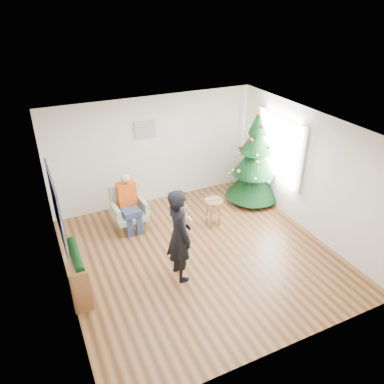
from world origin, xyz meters
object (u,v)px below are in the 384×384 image
christmas_tree (255,161)px  standing_man (179,235)px  stool (213,212)px  armchair (129,213)px  console (79,274)px

christmas_tree → standing_man: christmas_tree is taller
christmas_tree → stool: 1.69m
stool → armchair: armchair is taller
christmas_tree → armchair: christmas_tree is taller
christmas_tree → standing_man: (-2.76, -1.83, -0.17)m
stool → console: bearing=-163.0°
standing_man → console: standing_man is taller
armchair → stool: bearing=-24.8°
stool → standing_man: standing_man is taller
christmas_tree → console: bearing=-161.3°
christmas_tree → console: 4.78m
stool → standing_man: size_ratio=0.35×
christmas_tree → standing_man: bearing=-146.4°
console → armchair: bearing=55.3°
christmas_tree → armchair: (-3.12, 0.10, -0.70)m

